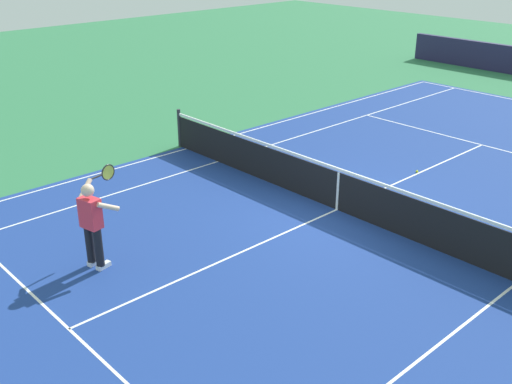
% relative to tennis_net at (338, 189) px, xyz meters
% --- Properties ---
extents(ground_plane, '(60.00, 60.00, 0.00)m').
position_rel_tennis_net_xyz_m(ground_plane, '(0.00, 0.00, -0.49)').
color(ground_plane, '#2D7247').
extents(court_slab, '(24.20, 11.40, 0.00)m').
position_rel_tennis_net_xyz_m(court_slab, '(0.00, 0.00, -0.49)').
color(court_slab, navy).
rests_on(court_slab, ground_plane).
extents(court_line_markings, '(23.85, 11.05, 0.01)m').
position_rel_tennis_net_xyz_m(court_line_markings, '(0.00, 0.00, -0.49)').
color(court_line_markings, white).
rests_on(court_line_markings, ground_plane).
extents(tennis_net, '(0.10, 11.70, 1.08)m').
position_rel_tennis_net_xyz_m(tennis_net, '(0.00, 0.00, 0.00)').
color(tennis_net, '#2D2D33').
rests_on(tennis_net, ground_plane).
extents(tennis_player_near, '(1.00, 0.85, 1.70)m').
position_rel_tennis_net_xyz_m(tennis_player_near, '(5.11, -1.40, 0.44)').
color(tennis_player_near, black).
rests_on(tennis_player_near, ground_plane).
extents(tennis_ball, '(0.07, 0.07, 0.07)m').
position_rel_tennis_net_xyz_m(tennis_ball, '(-3.19, -0.05, -0.46)').
color(tennis_ball, '#CCE01E').
rests_on(tennis_ball, ground_plane).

